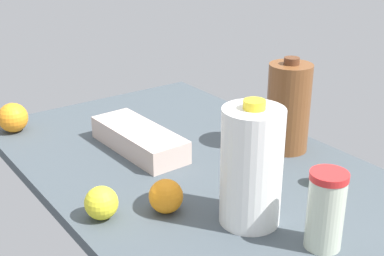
{
  "coord_description": "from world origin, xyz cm",
  "views": [
    {
      "loc": [
        102.1,
        -73.01,
        64.95
      ],
      "look_at": [
        0.0,
        0.0,
        13.0
      ],
      "focal_mm": 50.0,
      "sensor_mm": 36.0,
      "label": 1
    }
  ],
  "objects_px": {
    "orange_near_front": "(13,118)",
    "milk_jug": "(251,167)",
    "egg_carton": "(139,139)",
    "orange_loose": "(166,196)",
    "lemon_by_jug": "(101,203)",
    "lime_beside_bowl": "(321,175)",
    "chocolate_milk_jug": "(288,107)",
    "tumbler_cup": "(326,210)"
  },
  "relations": [
    {
      "from": "milk_jug",
      "to": "lime_beside_bowl",
      "type": "height_order",
      "value": "milk_jug"
    },
    {
      "from": "chocolate_milk_jug",
      "to": "tumbler_cup",
      "type": "xyz_separation_m",
      "value": [
        0.37,
        -0.27,
        -0.04
      ]
    },
    {
      "from": "chocolate_milk_jug",
      "to": "orange_loose",
      "type": "distance_m",
      "value": 0.47
    },
    {
      "from": "chocolate_milk_jug",
      "to": "lemon_by_jug",
      "type": "relative_size",
      "value": 3.55
    },
    {
      "from": "egg_carton",
      "to": "lime_beside_bowl",
      "type": "xyz_separation_m",
      "value": [
        0.43,
        0.25,
        -0.01
      ]
    },
    {
      "from": "egg_carton",
      "to": "lemon_by_jug",
      "type": "bearing_deg",
      "value": -45.68
    },
    {
      "from": "milk_jug",
      "to": "lime_beside_bowl",
      "type": "distance_m",
      "value": 0.27
    },
    {
      "from": "chocolate_milk_jug",
      "to": "tumbler_cup",
      "type": "distance_m",
      "value": 0.46
    },
    {
      "from": "milk_jug",
      "to": "orange_loose",
      "type": "relative_size",
      "value": 3.59
    },
    {
      "from": "chocolate_milk_jug",
      "to": "lime_beside_bowl",
      "type": "bearing_deg",
      "value": -21.9
    },
    {
      "from": "orange_near_front",
      "to": "milk_jug",
      "type": "bearing_deg",
      "value": 17.46
    },
    {
      "from": "orange_loose",
      "to": "orange_near_front",
      "type": "bearing_deg",
      "value": -169.39
    },
    {
      "from": "chocolate_milk_jug",
      "to": "lime_beside_bowl",
      "type": "xyz_separation_m",
      "value": [
        0.2,
        -0.08,
        -0.1
      ]
    },
    {
      "from": "milk_jug",
      "to": "orange_near_front",
      "type": "height_order",
      "value": "milk_jug"
    },
    {
      "from": "egg_carton",
      "to": "orange_loose",
      "type": "height_order",
      "value": "orange_loose"
    },
    {
      "from": "orange_loose",
      "to": "orange_near_front",
      "type": "height_order",
      "value": "orange_near_front"
    },
    {
      "from": "lime_beside_bowl",
      "to": "orange_loose",
      "type": "bearing_deg",
      "value": -107.02
    },
    {
      "from": "chocolate_milk_jug",
      "to": "egg_carton",
      "type": "bearing_deg",
      "value": -124.63
    },
    {
      "from": "orange_loose",
      "to": "orange_near_front",
      "type": "xyz_separation_m",
      "value": [
        -0.65,
        -0.12,
        0.01
      ]
    },
    {
      "from": "egg_carton",
      "to": "orange_loose",
      "type": "relative_size",
      "value": 4.2
    },
    {
      "from": "orange_loose",
      "to": "orange_near_front",
      "type": "distance_m",
      "value": 0.66
    },
    {
      "from": "lime_beside_bowl",
      "to": "orange_loose",
      "type": "xyz_separation_m",
      "value": [
        -0.11,
        -0.37,
        0.01
      ]
    },
    {
      "from": "tumbler_cup",
      "to": "chocolate_milk_jug",
      "type": "bearing_deg",
      "value": 144.14
    },
    {
      "from": "chocolate_milk_jug",
      "to": "egg_carton",
      "type": "height_order",
      "value": "chocolate_milk_jug"
    },
    {
      "from": "lemon_by_jug",
      "to": "orange_near_front",
      "type": "height_order",
      "value": "orange_near_front"
    },
    {
      "from": "lemon_by_jug",
      "to": "orange_near_front",
      "type": "bearing_deg",
      "value": 179.45
    },
    {
      "from": "orange_near_front",
      "to": "egg_carton",
      "type": "bearing_deg",
      "value": 35.7
    },
    {
      "from": "lemon_by_jug",
      "to": "orange_near_front",
      "type": "xyz_separation_m",
      "value": [
        -0.59,
        0.01,
        0.01
      ]
    },
    {
      "from": "egg_carton",
      "to": "tumbler_cup",
      "type": "bearing_deg",
      "value": 3.68
    },
    {
      "from": "milk_jug",
      "to": "lemon_by_jug",
      "type": "distance_m",
      "value": 0.33
    },
    {
      "from": "egg_carton",
      "to": "lemon_by_jug",
      "type": "distance_m",
      "value": 0.35
    },
    {
      "from": "orange_loose",
      "to": "lemon_by_jug",
      "type": "bearing_deg",
      "value": -114.65
    },
    {
      "from": "tumbler_cup",
      "to": "lemon_by_jug",
      "type": "distance_m",
      "value": 0.46
    },
    {
      "from": "chocolate_milk_jug",
      "to": "lime_beside_bowl",
      "type": "relative_size",
      "value": 4.98
    },
    {
      "from": "egg_carton",
      "to": "tumbler_cup",
      "type": "relative_size",
      "value": 1.96
    },
    {
      "from": "egg_carton",
      "to": "orange_loose",
      "type": "bearing_deg",
      "value": -22.58
    },
    {
      "from": "egg_carton",
      "to": "orange_near_front",
      "type": "height_order",
      "value": "orange_near_front"
    },
    {
      "from": "chocolate_milk_jug",
      "to": "orange_near_front",
      "type": "relative_size",
      "value": 2.96
    },
    {
      "from": "milk_jug",
      "to": "chocolate_milk_jug",
      "type": "bearing_deg",
      "value": 123.92
    },
    {
      "from": "lemon_by_jug",
      "to": "milk_jug",
      "type": "bearing_deg",
      "value": 52.6
    },
    {
      "from": "tumbler_cup",
      "to": "orange_near_front",
      "type": "height_order",
      "value": "tumbler_cup"
    },
    {
      "from": "chocolate_milk_jug",
      "to": "orange_near_front",
      "type": "height_order",
      "value": "chocolate_milk_jug"
    }
  ]
}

